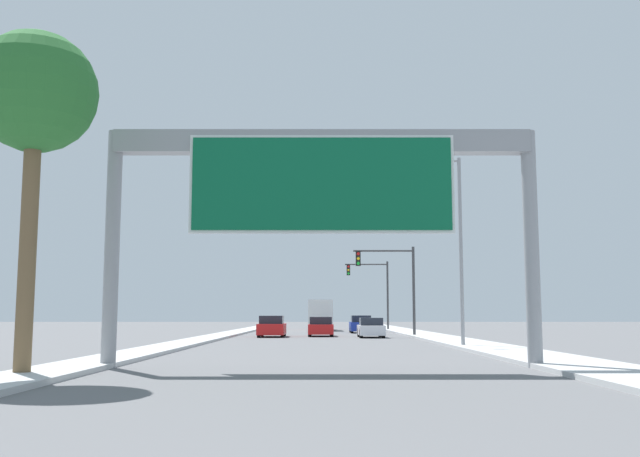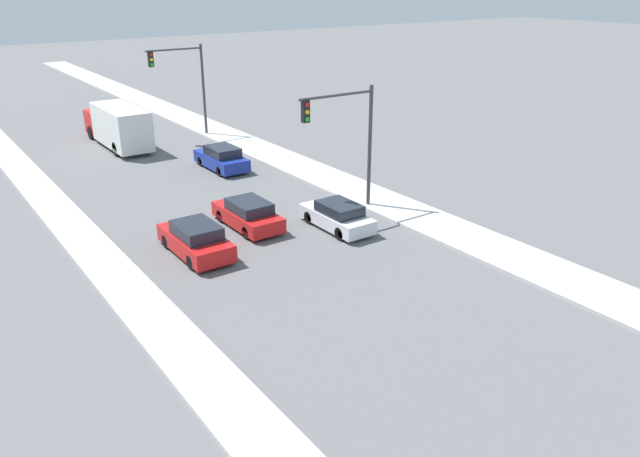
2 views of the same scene
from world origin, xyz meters
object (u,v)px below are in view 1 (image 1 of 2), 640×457
(car_mid_center, at_px, (319,327))
(car_near_right, at_px, (359,325))
(car_far_left, at_px, (270,327))
(palm_tree_foreground, at_px, (34,97))
(sign_gantry, at_px, (320,181))
(car_near_center, at_px, (369,328))
(traffic_light_near_intersection, at_px, (393,276))
(truck_box_primary, at_px, (319,315))
(traffic_light_mid_block, at_px, (373,284))
(street_lamp_right, at_px, (453,235))

(car_mid_center, bearing_deg, car_near_right, 70.31)
(car_far_left, height_order, palm_tree_foreground, palm_tree_foreground)
(sign_gantry, height_order, car_near_center, sign_gantry)
(car_mid_center, xyz_separation_m, traffic_light_near_intersection, (5.38, -1.11, 3.71))
(traffic_light_near_intersection, bearing_deg, truck_box_primary, 104.80)
(car_near_right, relative_size, palm_tree_foreground, 0.48)
(car_mid_center, bearing_deg, sign_gantry, -90.00)
(traffic_light_near_intersection, height_order, palm_tree_foreground, palm_tree_foreground)
(car_near_right, relative_size, traffic_light_mid_block, 0.64)
(traffic_light_mid_block, distance_m, street_lamp_right, 37.08)
(truck_box_primary, relative_size, palm_tree_foreground, 0.97)
(truck_box_primary, bearing_deg, car_near_center, -80.94)
(car_mid_center, height_order, street_lamp_right, street_lamp_right)
(traffic_light_near_intersection, bearing_deg, car_near_center, -139.72)
(car_near_center, height_order, car_mid_center, car_mid_center)
(car_near_right, xyz_separation_m, street_lamp_right, (3.04, -27.95, 4.76))
(truck_box_primary, height_order, palm_tree_foreground, palm_tree_foreground)
(sign_gantry, bearing_deg, car_near_center, 83.01)
(car_near_center, distance_m, truck_box_primary, 22.24)
(sign_gantry, bearing_deg, street_lamp_right, 63.41)
(car_far_left, distance_m, street_lamp_right, 20.00)
(traffic_light_near_intersection, xyz_separation_m, traffic_light_mid_block, (0.08, 20.00, 0.24))
(car_mid_center, distance_m, traffic_light_near_intersection, 6.62)
(truck_box_primary, xyz_separation_m, traffic_light_near_intersection, (5.38, -20.35, 2.84))
(car_near_center, xyz_separation_m, street_lamp_right, (3.04, -15.47, 4.82))
(car_mid_center, height_order, palm_tree_foreground, palm_tree_foreground)
(car_near_right, bearing_deg, palm_tree_foreground, -104.10)
(car_mid_center, bearing_deg, car_far_left, -156.27)
(street_lamp_right, bearing_deg, truck_box_primary, 99.92)
(sign_gantry, height_order, palm_tree_foreground, palm_tree_foreground)
(car_mid_center, xyz_separation_m, car_near_right, (3.50, 9.78, 0.04))
(truck_box_primary, height_order, traffic_light_near_intersection, traffic_light_near_intersection)
(sign_gantry, height_order, street_lamp_right, street_lamp_right)
(sign_gantry, bearing_deg, palm_tree_foreground, -156.69)
(traffic_light_mid_block, bearing_deg, traffic_light_near_intersection, -90.22)
(car_near_right, distance_m, traffic_light_near_intersection, 11.64)
(traffic_light_near_intersection, bearing_deg, car_near_right, 99.78)
(traffic_light_near_intersection, bearing_deg, sign_gantry, -100.12)
(car_near_center, xyz_separation_m, car_mid_center, (-3.50, 2.70, 0.02))
(sign_gantry, xyz_separation_m, traffic_light_near_intersection, (5.38, 30.13, -1.31))
(traffic_light_mid_block, height_order, street_lamp_right, street_lamp_right)
(car_near_center, xyz_separation_m, traffic_light_near_intersection, (1.88, 1.59, 3.73))
(car_near_right, xyz_separation_m, car_far_left, (-7.00, -11.32, 0.00))
(truck_box_primary, height_order, traffic_light_mid_block, traffic_light_mid_block)
(car_near_center, bearing_deg, traffic_light_mid_block, 84.83)
(car_far_left, height_order, truck_box_primary, truck_box_primary)
(car_near_center, distance_m, traffic_light_near_intersection, 4.47)
(car_mid_center, distance_m, traffic_light_mid_block, 20.06)
(car_mid_center, relative_size, traffic_light_near_intersection, 0.67)
(car_near_center, height_order, car_near_right, car_near_right)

